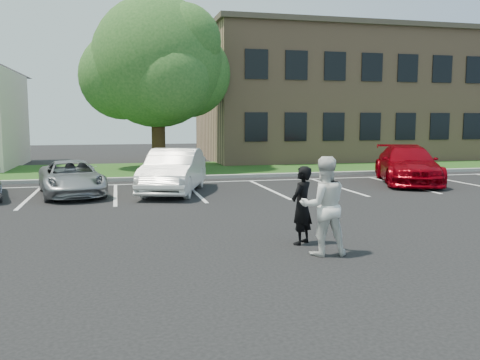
% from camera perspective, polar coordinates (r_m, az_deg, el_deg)
% --- Properties ---
extents(ground_plane, '(90.00, 90.00, 0.00)m').
position_cam_1_polar(ground_plane, '(10.81, 1.26, -7.21)').
color(ground_plane, black).
rests_on(ground_plane, ground).
extents(curb, '(40.00, 0.30, 0.15)m').
position_cam_1_polar(curb, '(22.44, -6.64, 0.27)').
color(curb, gray).
rests_on(curb, ground).
extents(grass_strip, '(44.00, 8.00, 0.08)m').
position_cam_1_polar(grass_strip, '(26.39, -7.71, 1.16)').
color(grass_strip, '#284816').
rests_on(grass_strip, ground).
extents(stall_lines, '(34.00, 5.36, 0.01)m').
position_cam_1_polar(stall_lines, '(19.69, -1.50, -0.80)').
color(stall_lines, silver).
rests_on(stall_lines, ground).
extents(office_building, '(22.40, 10.40, 8.30)m').
position_cam_1_polar(office_building, '(36.24, 13.99, 9.06)').
color(office_building, '#9E7A5D').
rests_on(office_building, ground).
extents(tree, '(7.80, 7.20, 8.80)m').
position_cam_1_polar(tree, '(26.78, -9.12, 12.59)').
color(tree, black).
rests_on(tree, ground).
extents(man_black_suit, '(0.71, 0.70, 1.65)m').
position_cam_1_polar(man_black_suit, '(10.74, 6.95, -2.84)').
color(man_black_suit, black).
rests_on(man_black_suit, ground).
extents(man_white_shirt, '(1.00, 0.82, 1.92)m').
position_cam_1_polar(man_white_shirt, '(9.94, 9.37, -2.88)').
color(man_white_shirt, silver).
rests_on(man_white_shirt, ground).
extents(car_silver_minivan, '(2.72, 4.59, 1.20)m').
position_cam_1_polar(car_silver_minivan, '(18.52, -18.40, 0.21)').
color(car_silver_minivan, '#9C9EA3').
rests_on(car_silver_minivan, ground).
extents(car_white_sedan, '(3.02, 5.04, 1.57)m').
position_cam_1_polar(car_white_sedan, '(18.32, -7.46, 1.02)').
color(car_white_sedan, white).
rests_on(car_white_sedan, ground).
extents(car_red_compact, '(3.90, 5.69, 1.53)m').
position_cam_1_polar(car_red_compact, '(22.00, 18.29, 1.64)').
color(car_red_compact, '#84000B').
rests_on(car_red_compact, ground).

